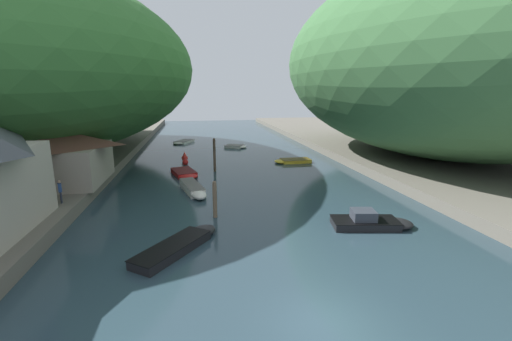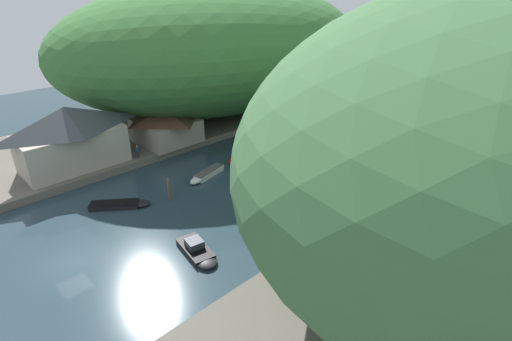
{
  "view_description": "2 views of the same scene",
  "coord_description": "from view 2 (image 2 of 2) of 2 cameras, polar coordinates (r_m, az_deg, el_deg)",
  "views": [
    {
      "loc": [
        -4.52,
        -10.83,
        8.81
      ],
      "look_at": [
        1.13,
        21.31,
        1.2
      ],
      "focal_mm": 24.0,
      "sensor_mm": 36.0,
      "label": 1
    },
    {
      "loc": [
        31.09,
        -7.43,
        22.37
      ],
      "look_at": [
        0.41,
        22.08,
        1.63
      ],
      "focal_mm": 28.0,
      "sensor_mm": 36.0,
      "label": 2
    }
  ],
  "objects": [
    {
      "name": "boat_cabin_cruiser",
      "position": [
        36.58,
        -8.3,
        -11.33
      ],
      "size": [
        5.58,
        2.84,
        1.17
      ],
      "rotation": [
        0.0,
        0.0,
        4.54
      ],
      "color": "black",
      "rests_on": "water_surface"
    },
    {
      "name": "mooring_post_farthest",
      "position": [
        52.17,
        1.38,
        2.85
      ],
      "size": [
        0.29,
        0.29,
        3.75
      ],
      "color": "#4C3D2D",
      "rests_on": "water_surface"
    },
    {
      "name": "boat_red_skiff",
      "position": [
        71.66,
        11.72,
        7.41
      ],
      "size": [
        3.99,
        5.15,
        0.4
      ],
      "rotation": [
        0.0,
        0.0,
        2.65
      ],
      "color": "silver",
      "rests_on": "water_surface"
    },
    {
      "name": "waterfront_building",
      "position": [
        53.53,
        -25.02,
        4.45
      ],
      "size": [
        6.62,
        12.98,
        7.68
      ],
      "color": "#B2A899",
      "rests_on": "left_bank"
    },
    {
      "name": "person_by_boathouse",
      "position": [
        54.43,
        -16.57,
        2.77
      ],
      "size": [
        0.35,
        0.43,
        1.69
      ],
      "rotation": [
        0.0,
        0.0,
        1.96
      ],
      "color": "#282D3D",
      "rests_on": "left_bank"
    },
    {
      "name": "channel_buoy_far",
      "position": [
        59.32,
        3.45,
        4.26
      ],
      "size": [
        0.8,
        0.8,
        1.2
      ],
      "color": "red",
      "rests_on": "water_surface"
    },
    {
      "name": "left_bank",
      "position": [
        70.2,
        -9.34,
        7.45
      ],
      "size": [
        22.0,
        120.0,
        0.94
      ],
      "color": "#666056",
      "rests_on": "ground"
    },
    {
      "name": "channel_buoy_near",
      "position": [
        57.61,
        1.9,
        3.56
      ],
      "size": [
        0.72,
        0.72,
        1.08
      ],
      "color": "red",
      "rests_on": "water_surface"
    },
    {
      "name": "mooring_post_second",
      "position": [
        45.0,
        -12.36,
        -2.53
      ],
      "size": [
        0.3,
        0.3,
        2.68
      ],
      "color": "brown",
      "rests_on": "water_surface"
    },
    {
      "name": "boat_small_dinghy",
      "position": [
        49.54,
        -7.23,
        -0.62
      ],
      "size": [
        2.63,
        5.89,
        0.73
      ],
      "rotation": [
        0.0,
        0.0,
        3.39
      ],
      "color": "silver",
      "rests_on": "water_surface"
    },
    {
      "name": "boat_far_upstream",
      "position": [
        54.02,
        -2.21,
        1.78
      ],
      "size": [
        3.17,
        4.94,
        0.51
      ],
      "rotation": [
        0.0,
        0.0,
        3.42
      ],
      "color": "red",
      "rests_on": "water_surface"
    },
    {
      "name": "hillside_left",
      "position": [
        72.92,
        -5.41,
        17.33
      ],
      "size": [
        41.11,
        57.56,
        21.21
      ],
      "color": "#387033",
      "rests_on": "left_bank"
    },
    {
      "name": "boathouse_shed",
      "position": [
        58.56,
        -12.78,
        6.46
      ],
      "size": [
        8.59,
        8.21,
        4.82
      ],
      "color": "gray",
      "rests_on": "left_bank"
    },
    {
      "name": "person_on_quay",
      "position": [
        51.03,
        -28.1,
        -0.92
      ],
      "size": [
        0.29,
        0.41,
        1.69
      ],
      "rotation": [
        0.0,
        0.0,
        1.39
      ],
      "color": "#282D3D",
      "rests_on": "left_bank"
    },
    {
      "name": "boat_mid_channel",
      "position": [
        49.64,
        12.11,
        -1.16
      ],
      "size": [
        4.61,
        2.21,
        0.43
      ],
      "rotation": [
        0.0,
        0.0,
        1.6
      ],
      "color": "gold",
      "rests_on": "water_surface"
    },
    {
      "name": "right_bank",
      "position": [
        43.92,
        30.6,
        -8.01
      ],
      "size": [
        22.0,
        120.0,
        0.94
      ],
      "color": "#666056",
      "rests_on": "ground"
    },
    {
      "name": "boat_open_rowboat",
      "position": [
        45.47,
        -18.59,
        -4.62
      ],
      "size": [
        5.12,
        6.02,
        0.53
      ],
      "rotation": [
        0.0,
        0.0,
        5.63
      ],
      "color": "black",
      "rests_on": "water_surface"
    },
    {
      "name": "water_surface",
      "position": [
        53.55,
        5.81,
        1.14
      ],
      "size": [
        130.0,
        130.0,
        0.0
      ],
      "primitive_type": "plane",
      "color": "#283D47",
      "rests_on": "ground"
    },
    {
      "name": "boat_moored_right",
      "position": [
        62.17,
        14.76,
        4.19
      ],
      "size": [
        3.91,
        3.35,
        0.4
      ],
      "rotation": [
        0.0,
        0.0,
        4.26
      ],
      "color": "silver",
      "rests_on": "water_surface"
    }
  ]
}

